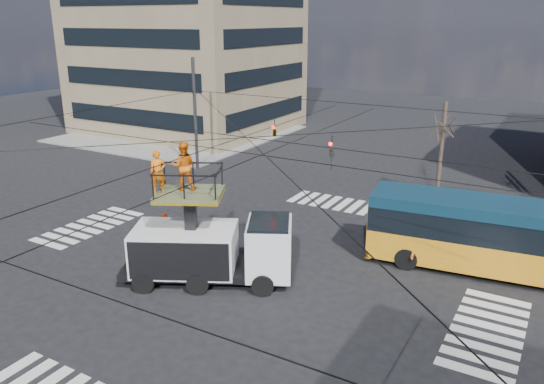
{
  "coord_description": "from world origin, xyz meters",
  "views": [
    {
      "loc": [
        11.48,
        -17.92,
        10.52
      ],
      "look_at": [
        0.02,
        2.08,
        2.97
      ],
      "focal_mm": 35.0,
      "sensor_mm": 36.0,
      "label": 1
    }
  ],
  "objects_px": {
    "utility_truck": "(211,237)",
    "worker_ground": "(165,231)",
    "flagger": "(408,247)",
    "city_bus": "(514,238)",
    "traffic_cone": "(150,246)"
  },
  "relations": [
    {
      "from": "utility_truck",
      "to": "worker_ground",
      "type": "height_order",
      "value": "utility_truck"
    },
    {
      "from": "city_bus",
      "to": "traffic_cone",
      "type": "distance_m",
      "value": 16.19
    },
    {
      "from": "flagger",
      "to": "city_bus",
      "type": "bearing_deg",
      "value": 71.31
    },
    {
      "from": "worker_ground",
      "to": "flagger",
      "type": "xyz_separation_m",
      "value": [
        10.58,
        3.86,
        0.05
      ]
    },
    {
      "from": "traffic_cone",
      "to": "flagger",
      "type": "distance_m",
      "value": 11.89
    },
    {
      "from": "traffic_cone",
      "to": "worker_ground",
      "type": "xyz_separation_m",
      "value": [
        0.41,
        0.64,
        0.61
      ]
    },
    {
      "from": "utility_truck",
      "to": "worker_ground",
      "type": "xyz_separation_m",
      "value": [
        -3.82,
        1.51,
        -1.06
      ]
    },
    {
      "from": "utility_truck",
      "to": "flagger",
      "type": "height_order",
      "value": "utility_truck"
    },
    {
      "from": "city_bus",
      "to": "traffic_cone",
      "type": "height_order",
      "value": "city_bus"
    },
    {
      "from": "city_bus",
      "to": "flagger",
      "type": "bearing_deg",
      "value": -167.78
    },
    {
      "from": "traffic_cone",
      "to": "worker_ground",
      "type": "height_order",
      "value": "worker_ground"
    },
    {
      "from": "utility_truck",
      "to": "worker_ground",
      "type": "distance_m",
      "value": 4.25
    },
    {
      "from": "traffic_cone",
      "to": "city_bus",
      "type": "bearing_deg",
      "value": 21.36
    },
    {
      "from": "flagger",
      "to": "utility_truck",
      "type": "bearing_deg",
      "value": -88.92
    },
    {
      "from": "utility_truck",
      "to": "city_bus",
      "type": "height_order",
      "value": "utility_truck"
    }
  ]
}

